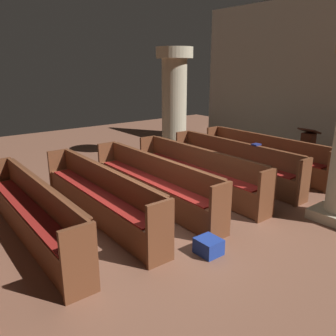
{
  "coord_description": "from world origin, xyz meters",
  "views": [
    {
      "loc": [
        4.48,
        -3.4,
        2.62
      ],
      "look_at": [
        -0.44,
        0.43,
        0.75
      ],
      "focal_mm": 36.61,
      "sensor_mm": 36.0,
      "label": 1
    }
  ],
  "objects": [
    {
      "name": "pew_row_3",
      "position": [
        -0.64,
        0.22,
        0.5
      ],
      "size": [
        3.65,
        0.46,
        0.92
      ],
      "color": "brown",
      "rests_on": "ground"
    },
    {
      "name": "lectern",
      "position": [
        -0.14,
        4.81,
        0.45
      ],
      "size": [
        0.48,
        0.45,
        1.08
      ],
      "color": "#411E13",
      "rests_on": "ground"
    },
    {
      "name": "kneeler_box_blue",
      "position": [
        1.36,
        -0.23,
        0.12
      ],
      "size": [
        0.35,
        0.32,
        0.23
      ],
      "primitive_type": "cube",
      "color": "navy",
      "rests_on": "ground"
    },
    {
      "name": "pew_row_2",
      "position": [
        -0.64,
        1.36,
        0.5
      ],
      "size": [
        3.65,
        0.47,
        0.92
      ],
      "color": "brown",
      "rests_on": "ground"
    },
    {
      "name": "pew_row_0",
      "position": [
        -0.64,
        3.66,
        0.5
      ],
      "size": [
        3.65,
        0.46,
        0.92
      ],
      "color": "brown",
      "rests_on": "ground"
    },
    {
      "name": "pew_row_5",
      "position": [
        -0.64,
        -2.08,
        0.5
      ],
      "size": [
        3.65,
        0.47,
        0.92
      ],
      "color": "brown",
      "rests_on": "ground"
    },
    {
      "name": "pew_row_1",
      "position": [
        -0.64,
        2.51,
        0.5
      ],
      "size": [
        3.65,
        0.46,
        0.92
      ],
      "color": "brown",
      "rests_on": "ground"
    },
    {
      "name": "pew_row_4",
      "position": [
        -0.64,
        -0.93,
        0.5
      ],
      "size": [
        3.65,
        0.46,
        0.92
      ],
      "color": "brown",
      "rests_on": "ground"
    },
    {
      "name": "ground_plane",
      "position": [
        0.0,
        0.0,
        0.0
      ],
      "size": [
        19.2,
        19.2,
        0.0
      ],
      "primitive_type": "plane",
      "color": "brown"
    },
    {
      "name": "pillar_far_side",
      "position": [
        -3.25,
        2.86,
        1.62
      ],
      "size": [
        1.03,
        1.03,
        3.11
      ],
      "color": "tan",
      "rests_on": "ground"
    },
    {
      "name": "hymn_book",
      "position": [
        -0.17,
        2.71,
        0.94
      ],
      "size": [
        0.15,
        0.19,
        0.03
      ],
      "primitive_type": "cube",
      "color": "navy",
      "rests_on": "pew_row_1"
    }
  ]
}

